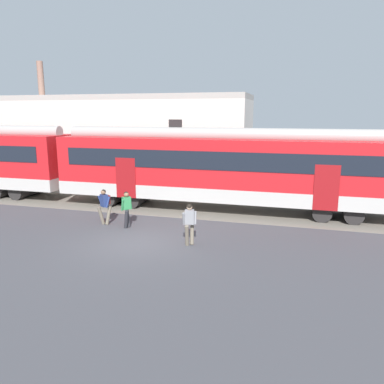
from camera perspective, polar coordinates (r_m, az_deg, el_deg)
ground_plane at (r=15.18m, az=-8.18°, el=-7.67°), size 160.00×160.00×0.00m
track_bed at (r=24.54m, az=-21.20°, el=-0.78°), size 80.00×4.40×0.01m
pedestrian_navy at (r=17.63m, az=-13.17°, el=-1.74°), size 0.67×0.54×1.67m
pedestrian_green at (r=16.94m, az=-9.94°, el=-2.25°), size 0.43×0.68×1.67m
pedestrian_grey at (r=14.50m, az=-0.38°, el=-4.49°), size 0.54×0.69×1.67m
background_building at (r=30.84m, az=-11.76°, el=8.24°), size 21.42×5.00×9.20m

